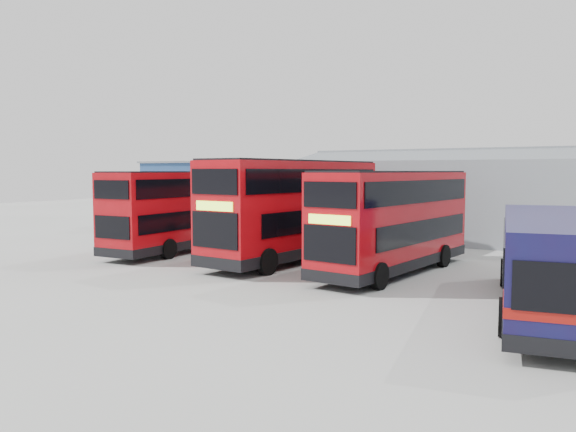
{
  "coord_description": "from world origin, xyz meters",
  "views": [
    {
      "loc": [
        12.26,
        -18.25,
        4.37
      ],
      "look_at": [
        -1.98,
        6.18,
        2.1
      ],
      "focal_mm": 35.0,
      "sensor_mm": 36.0,
      "label": 1
    }
  ],
  "objects_px": {
    "office_block": "(232,194)",
    "maintenance_shed": "(536,199)",
    "double_decker_centre": "(296,211)",
    "double_decker_right": "(395,222)",
    "panel_van": "(133,212)",
    "single_decker_blue": "(548,265)",
    "double_decker_left": "(182,211)"
  },
  "relations": [
    {
      "from": "maintenance_shed",
      "to": "single_decker_blue",
      "type": "distance_m",
      "value": 19.74
    },
    {
      "from": "double_decker_left",
      "to": "double_decker_right",
      "type": "bearing_deg",
      "value": 175.67
    },
    {
      "from": "maintenance_shed",
      "to": "double_decker_left",
      "type": "distance_m",
      "value": 21.89
    },
    {
      "from": "office_block",
      "to": "double_decker_centre",
      "type": "distance_m",
      "value": 17.85
    },
    {
      "from": "office_block",
      "to": "double_decker_left",
      "type": "relative_size",
      "value": 1.18
    },
    {
      "from": "double_decker_left",
      "to": "double_decker_centre",
      "type": "height_order",
      "value": "double_decker_centre"
    },
    {
      "from": "double_decker_centre",
      "to": "office_block",
      "type": "bearing_deg",
      "value": 141.31
    },
    {
      "from": "office_block",
      "to": "single_decker_blue",
      "type": "xyz_separation_m",
      "value": [
        24.59,
        -17.53,
        -1.08
      ]
    },
    {
      "from": "panel_van",
      "to": "double_decker_right",
      "type": "bearing_deg",
      "value": -3.01
    },
    {
      "from": "double_decker_centre",
      "to": "double_decker_right",
      "type": "relative_size",
      "value": 1.11
    },
    {
      "from": "double_decker_right",
      "to": "single_decker_blue",
      "type": "relative_size",
      "value": 0.93
    },
    {
      "from": "office_block",
      "to": "panel_van",
      "type": "distance_m",
      "value": 7.77
    },
    {
      "from": "double_decker_left",
      "to": "double_decker_centre",
      "type": "bearing_deg",
      "value": -179.3
    },
    {
      "from": "double_decker_right",
      "to": "panel_van",
      "type": "height_order",
      "value": "double_decker_right"
    },
    {
      "from": "double_decker_left",
      "to": "single_decker_blue",
      "type": "height_order",
      "value": "double_decker_left"
    },
    {
      "from": "office_block",
      "to": "maintenance_shed",
      "type": "height_order",
      "value": "maintenance_shed"
    },
    {
      "from": "double_decker_left",
      "to": "single_decker_blue",
      "type": "xyz_separation_m",
      "value": [
        18.69,
        -4.72,
        -0.67
      ]
    },
    {
      "from": "single_decker_blue",
      "to": "panel_van",
      "type": "relative_size",
      "value": 2.01
    },
    {
      "from": "double_decker_right",
      "to": "double_decker_centre",
      "type": "bearing_deg",
      "value": 178.61
    },
    {
      "from": "single_decker_blue",
      "to": "panel_van",
      "type": "height_order",
      "value": "single_decker_blue"
    },
    {
      "from": "panel_van",
      "to": "office_block",
      "type": "bearing_deg",
      "value": 64.98
    },
    {
      "from": "maintenance_shed",
      "to": "double_decker_centre",
      "type": "relative_size",
      "value": 2.59
    },
    {
      "from": "office_block",
      "to": "double_decker_centre",
      "type": "bearing_deg",
      "value": -44.13
    },
    {
      "from": "double_decker_left",
      "to": "double_decker_centre",
      "type": "distance_m",
      "value": 6.93
    },
    {
      "from": "office_block",
      "to": "panel_van",
      "type": "relative_size",
      "value": 2.17
    },
    {
      "from": "office_block",
      "to": "double_decker_centre",
      "type": "height_order",
      "value": "office_block"
    },
    {
      "from": "double_decker_right",
      "to": "maintenance_shed",
      "type": "bearing_deg",
      "value": 82.67
    },
    {
      "from": "double_decker_right",
      "to": "single_decker_blue",
      "type": "height_order",
      "value": "double_decker_right"
    },
    {
      "from": "maintenance_shed",
      "to": "double_decker_right",
      "type": "relative_size",
      "value": 2.89
    },
    {
      "from": "panel_van",
      "to": "double_decker_left",
      "type": "bearing_deg",
      "value": -18.07
    },
    {
      "from": "double_decker_left",
      "to": "double_decker_right",
      "type": "relative_size",
      "value": 0.99
    },
    {
      "from": "double_decker_right",
      "to": "panel_van",
      "type": "bearing_deg",
      "value": 169.31
    }
  ]
}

